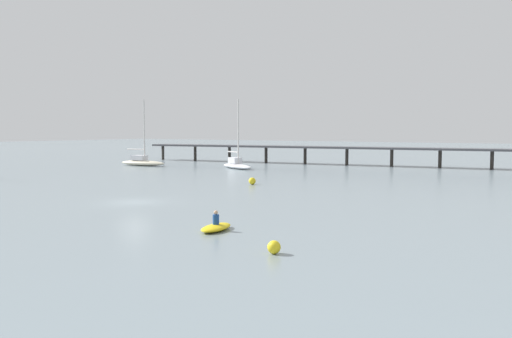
# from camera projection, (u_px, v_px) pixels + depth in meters

# --- Properties ---
(ground_plane) EXTENTS (400.00, 400.00, 0.00)m
(ground_plane) POSITION_uv_depth(u_px,v_px,m) (135.00, 202.00, 41.52)
(ground_plane) COLOR gray
(pier) EXTENTS (78.85, 14.62, 7.75)m
(pier) POSITION_uv_depth(u_px,v_px,m) (468.00, 143.00, 76.67)
(pier) COLOR #4C4C51
(pier) RESTS_ON ground_plane
(sailboat_white) EXTENTS (7.57, 5.00, 9.89)m
(sailboat_white) POSITION_uv_depth(u_px,v_px,m) (237.00, 164.00, 76.78)
(sailboat_white) COLOR white
(sailboat_white) RESTS_ON ground_plane
(sailboat_cream) EXTENTS (8.33, 2.87, 10.18)m
(sailboat_cream) POSITION_uv_depth(u_px,v_px,m) (142.00, 161.00, 82.80)
(sailboat_cream) COLOR beige
(sailboat_cream) RESTS_ON ground_plane
(dinghy_yellow) EXTENTS (1.65, 2.88, 1.14)m
(dinghy_yellow) POSITION_uv_depth(u_px,v_px,m) (216.00, 227.00, 29.89)
(dinghy_yellow) COLOR yellow
(dinghy_yellow) RESTS_ON ground_plane
(mooring_buoy_near) EXTENTS (0.62, 0.62, 0.62)m
(mooring_buoy_near) POSITION_uv_depth(u_px,v_px,m) (274.00, 247.00, 24.28)
(mooring_buoy_near) COLOR yellow
(mooring_buoy_near) RESTS_ON ground_plane
(mooring_buoy_far) EXTENTS (0.72, 0.72, 0.72)m
(mooring_buoy_far) POSITION_uv_depth(u_px,v_px,m) (252.00, 181.00, 54.74)
(mooring_buoy_far) COLOR yellow
(mooring_buoy_far) RESTS_ON ground_plane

